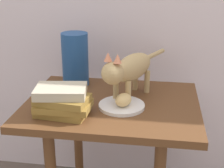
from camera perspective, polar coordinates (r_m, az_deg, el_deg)
name	(u,v)px	position (r m, az deg, el deg)	size (l,w,h in m)	color
side_table	(112,123)	(1.43, 0.00, -6.74)	(0.72, 0.56, 0.62)	brown
plate	(122,106)	(1.33, 1.67, -3.75)	(0.19, 0.19, 0.01)	white
bread_roll	(123,100)	(1.31, 1.98, -2.76)	(0.08, 0.06, 0.05)	#E0BC7A
cat	(129,69)	(1.37, 2.99, 2.60)	(0.24, 0.44, 0.23)	tan
book_stack	(62,101)	(1.27, -8.58, -2.94)	(0.22, 0.16, 0.11)	olive
green_vase	(75,59)	(1.55, -6.37, 4.25)	(0.12, 0.12, 0.25)	navy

